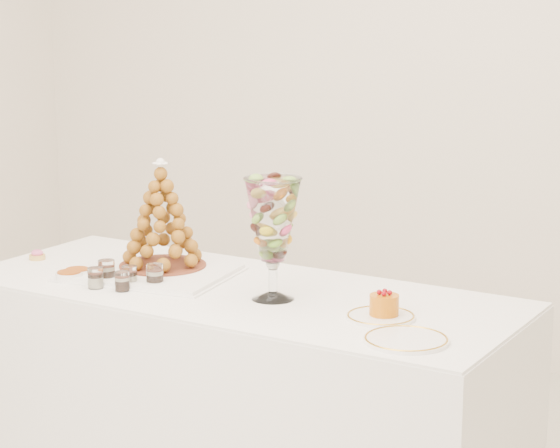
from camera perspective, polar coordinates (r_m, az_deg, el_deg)
The scene contains 15 objects.
buffet_table at distance 3.73m, azimuth -2.23°, elevation -8.77°, with size 1.94×0.87×0.72m.
lace_tray at distance 3.81m, azimuth -6.80°, elevation -2.53°, with size 0.54×0.41×0.02m, color white.
macaron_vase at distance 3.43m, azimuth -0.38°, elevation 0.15°, with size 0.18×0.18×0.39m.
cake_plate at distance 3.30m, azimuth 5.28°, elevation -4.85°, with size 0.21×0.21×0.01m, color white.
spare_plate at distance 3.10m, azimuth 6.61°, elevation -6.04°, with size 0.24×0.24×0.01m, color white.
pink_tart at distance 4.10m, azimuth -12.57°, elevation -1.60°, with size 0.06×0.06×0.04m.
verrine_a at distance 3.73m, azimuth -9.05°, elevation -2.45°, with size 0.06×0.06×0.08m, color white.
verrine_b at distance 3.67m, azimuth -7.87°, elevation -2.71°, with size 0.05×0.05×0.07m, color white.
verrine_c at distance 3.65m, azimuth -6.56°, elevation -2.69°, with size 0.06×0.06×0.08m, color white.
verrine_d at distance 3.66m, azimuth -9.62°, elevation -2.80°, with size 0.05×0.05×0.07m, color white.
verrine_e at distance 3.62m, azimuth -8.25°, elevation -2.98°, with size 0.05×0.05×0.07m, color white.
ramekin_back at distance 3.82m, azimuth -10.54°, elevation -2.56°, with size 0.09×0.09×0.03m, color white.
ramekin_front at distance 3.78m, azimuth -10.96°, elevation -2.71°, with size 0.09×0.09×0.03m, color white.
croquembouche at distance 3.82m, azimuth -6.21°, elevation 0.51°, with size 0.31×0.31×0.38m.
mousse_cake at distance 3.30m, azimuth 5.46°, elevation -4.21°, with size 0.09×0.09×0.08m.
Camera 1 is at (1.63, -2.71, 1.68)m, focal length 70.00 mm.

